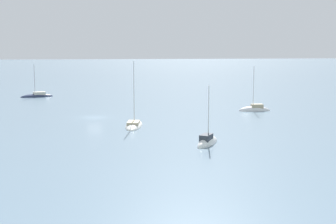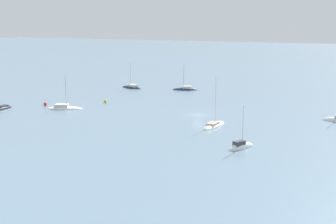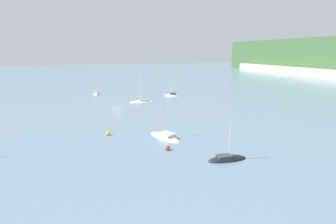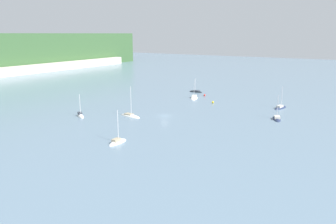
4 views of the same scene
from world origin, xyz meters
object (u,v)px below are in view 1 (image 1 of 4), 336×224
at_px(sailboat_0, 134,126).
at_px(sailboat_3, 207,143).
at_px(sailboat_5, 37,96).
at_px(sailboat_4, 255,110).

height_order(sailboat_0, sailboat_3, sailboat_0).
bearing_deg(sailboat_3, sailboat_0, 63.26).
xyz_separation_m(sailboat_3, sailboat_5, (30.86, -56.93, -0.00)).
xyz_separation_m(sailboat_0, sailboat_4, (-23.61, -14.33, 0.05)).
distance_m(sailboat_3, sailboat_5, 64.75).
bearing_deg(sailboat_5, sailboat_4, 128.32).
relative_size(sailboat_0, sailboat_4, 1.15).
bearing_deg(sailboat_4, sailboat_5, -29.99).
xyz_separation_m(sailboat_0, sailboat_5, (21.91, -42.86, 0.04)).
bearing_deg(sailboat_3, sailboat_5, 59.26).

